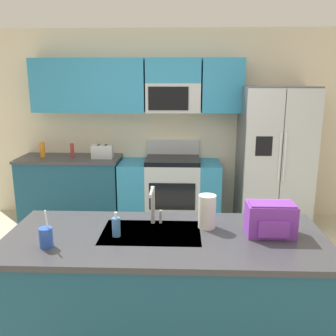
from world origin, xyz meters
name	(u,v)px	position (x,y,z in m)	size (l,w,h in m)	color
ground_plane	(164,293)	(0.00, 0.00, 0.00)	(9.00, 9.00, 0.00)	beige
kitchen_wall_unit	(161,113)	(-0.14, 2.08, 1.47)	(5.20, 0.43, 2.60)	beige
back_counter	(72,189)	(-1.38, 1.80, 0.45)	(1.37, 0.63, 0.90)	navy
range_oven	(170,190)	(0.00, 1.80, 0.44)	(1.36, 0.61, 1.10)	#B7BABF
refrigerator	(274,158)	(1.37, 1.73, 0.93)	(0.90, 0.76, 1.85)	#4C4F54
island_counter	(165,294)	(0.04, -0.72, 0.45)	(2.17, 0.89, 0.90)	navy
toaster	(103,152)	(-0.91, 1.75, 0.99)	(0.28, 0.16, 0.18)	#B7BABF
pepper_mill	(72,150)	(-1.34, 1.80, 0.99)	(0.05, 0.05, 0.19)	#B2332D
bottle_orange	(42,150)	(-1.74, 1.79, 1.00)	(0.07, 0.07, 0.20)	orange
sink_faucet	(153,203)	(-0.05, -0.53, 1.07)	(0.08, 0.21, 0.28)	#B7BABF
drink_cup_blue	(46,237)	(-0.70, -0.92, 0.97)	(0.08, 0.08, 0.25)	blue
soap_dispenser	(116,227)	(-0.28, -0.74, 0.97)	(0.06, 0.06, 0.17)	#4C8CD8
paper_towel_roll	(207,211)	(0.33, -0.57, 1.02)	(0.12, 0.12, 0.24)	white
backpack	(271,218)	(0.75, -0.68, 1.02)	(0.32, 0.22, 0.23)	purple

